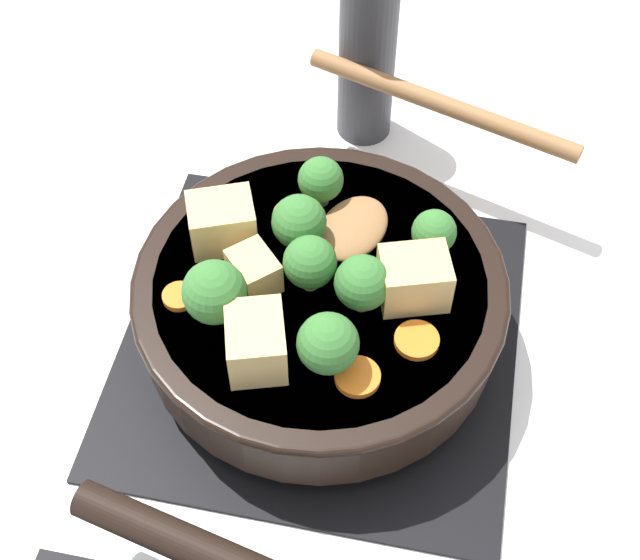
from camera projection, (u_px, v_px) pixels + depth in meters
name	position (u px, v px, depth m)	size (l,w,h in m)	color
ground_plane	(320.00, 342.00, 0.71)	(2.40, 2.40, 0.00)	white
front_burner_grate	(320.00, 333.00, 0.71)	(0.31, 0.31, 0.03)	black
skillet_pan	(319.00, 302.00, 0.67)	(0.28, 0.37, 0.06)	black
wooden_spoon	(406.00, 153.00, 0.72)	(0.24, 0.24, 0.02)	olive
tofu_cube_center_large	(254.00, 271.00, 0.64)	(0.04, 0.03, 0.03)	#DBB770
tofu_cube_near_handle	(413.00, 282.00, 0.62)	(0.05, 0.04, 0.04)	#DBB770
tofu_cube_east_chunk	(256.00, 342.00, 0.59)	(0.05, 0.04, 0.04)	#DBB770
tofu_cube_west_chunk	(222.00, 222.00, 0.66)	(0.05, 0.04, 0.04)	#DBB770
broccoli_floret_near_spoon	(321.00, 180.00, 0.68)	(0.04, 0.04, 0.04)	#709956
broccoli_floret_center_top	(328.00, 344.00, 0.58)	(0.04, 0.04, 0.05)	#709956
broccoli_floret_east_rim	(299.00, 222.00, 0.65)	(0.04, 0.04, 0.05)	#709956
broccoli_floret_west_rim	(362.00, 283.00, 0.61)	(0.04, 0.04, 0.05)	#709956
broccoli_floret_north_edge	(215.00, 292.00, 0.61)	(0.05, 0.05, 0.05)	#709956
broccoli_floret_south_cluster	(434.00, 233.00, 0.65)	(0.03, 0.03, 0.04)	#709956
broccoli_floret_mid_floret	(310.00, 263.00, 0.63)	(0.04, 0.04, 0.05)	#709956
carrot_slice_orange_thin	(358.00, 377.00, 0.60)	(0.03, 0.03, 0.01)	orange
carrot_slice_near_center	(417.00, 340.00, 0.61)	(0.03, 0.03, 0.01)	orange
carrot_slice_edge_slice	(179.00, 296.00, 0.64)	(0.02, 0.02, 0.01)	orange
carrot_slice_under_broccoli	(294.00, 215.00, 0.68)	(0.03, 0.03, 0.01)	orange
pepper_mill	(368.00, 49.00, 0.79)	(0.05, 0.05, 0.20)	#333338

